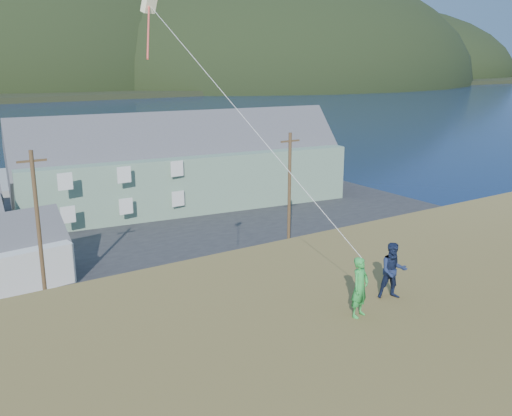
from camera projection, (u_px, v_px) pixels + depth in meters
The scene contains 9 objects.
ground at pixel (115, 309), 34.27m from camera, with size 900.00×900.00×0.00m, color #0A1638.
grass_strip at pixel (128, 321), 32.64m from camera, with size 110.00×8.00×0.10m, color #4C3D19.
waterfront_lot at pixel (45, 236), 47.98m from camera, with size 72.00×36.00×0.12m, color #28282B.
lodge at pixel (184, 163), 57.00m from camera, with size 33.51×13.26×11.47m.
shed_white at pixel (9, 254), 37.23m from camera, with size 7.83×5.65×5.82m.
utility_poles at pixel (48, 233), 32.56m from camera, with size 33.34×0.24×9.79m.
kite_flyer_green at pixel (360, 287), 16.75m from camera, with size 0.67×0.44×1.83m, color green.
kite_flyer_navy at pixel (393, 271), 18.03m from camera, with size 0.89×0.70×1.84m, color #172140.
kite_rig at pixel (152, 12), 19.22m from camera, with size 2.08×4.21×11.15m.
Camera 1 is at (-10.27, -31.03, 14.65)m, focal length 40.00 mm.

